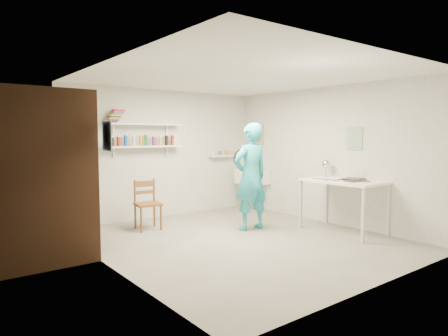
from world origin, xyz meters
TOP-DOWN VIEW (x-y plane):
  - floor at (0.00, 0.00)m, footprint 4.00×4.50m
  - ceiling at (0.00, 0.00)m, footprint 4.00×4.50m
  - wall_back at (0.00, 2.26)m, footprint 4.00×0.02m
  - wall_front at (0.00, -2.26)m, footprint 4.00×0.02m
  - wall_left at (-2.01, 0.00)m, footprint 0.02×4.50m
  - wall_right at (2.01, 0.00)m, footprint 0.02×4.50m
  - doorway_recess at (-1.99, 1.05)m, footprint 0.02×0.90m
  - corridor_box at (-2.70, 1.05)m, footprint 1.40×1.50m
  - door_lintel at (-1.97, 1.05)m, footprint 0.06×1.05m
  - door_jamb_near at (-1.97, 0.55)m, footprint 0.06×0.10m
  - door_jamb_far at (-1.97, 1.55)m, footprint 0.06×0.10m
  - shelf_lower at (-0.50, 2.13)m, footprint 1.50×0.22m
  - shelf_upper at (-0.50, 2.13)m, footprint 1.50×0.22m
  - ledge_shelf at (1.35, 2.17)m, footprint 0.70×0.14m
  - poster_left at (-1.99, 0.05)m, footprint 0.01×0.28m
  - poster_right_a at (1.99, 1.80)m, footprint 0.01×0.34m
  - poster_right_b at (1.99, -0.55)m, footprint 0.01×0.30m
  - belfast_sink at (1.75, 1.70)m, footprint 0.48×0.60m
  - man at (0.57, 0.42)m, footprint 0.66×0.46m
  - wall_clock at (0.56, 0.64)m, footprint 0.32×0.05m
  - wooden_chair at (-0.77, 1.46)m, footprint 0.44×0.43m
  - work_table at (1.64, -0.61)m, footprint 0.76×1.26m
  - desk_lamp at (1.85, -0.10)m, footprint 0.16×0.16m
  - spray_cans at (-0.50, 2.13)m, footprint 1.32×0.06m
  - book_stack at (-1.03, 2.13)m, footprint 0.32×0.14m
  - ledge_pots at (1.35, 2.17)m, footprint 0.48×0.07m
  - papers at (1.64, -0.61)m, footprint 0.30×0.22m

SIDE VIEW (x-z plane):
  - floor at x=0.00m, z-range -0.02..0.00m
  - work_table at x=1.64m, z-range 0.00..0.84m
  - wooden_chair at x=-0.77m, z-range 0.00..0.84m
  - belfast_sink at x=1.75m, z-range 0.55..0.85m
  - papers at x=1.64m, z-range 0.84..0.87m
  - man at x=0.57m, z-range 0.00..1.75m
  - doorway_recess at x=-1.99m, z-range 0.00..2.00m
  - door_jamb_near at x=-1.97m, z-range 0.00..2.00m
  - door_jamb_far at x=-1.97m, z-range 0.00..2.00m
  - corridor_box at x=-2.70m, z-range 0.00..2.10m
  - desk_lamp at x=1.85m, z-range 0.98..1.14m
  - ledge_shelf at x=1.35m, z-range 1.11..1.14m
  - wall_clock at x=0.56m, z-range 1.01..1.33m
  - ledge_pots at x=1.35m, z-range 1.14..1.22m
  - wall_back at x=0.00m, z-range 0.00..2.40m
  - wall_front at x=0.00m, z-range 0.00..2.40m
  - wall_left at x=-2.01m, z-range 0.00..2.40m
  - wall_right at x=2.01m, z-range 0.00..2.40m
  - shelf_lower at x=-0.50m, z-range 1.34..1.36m
  - spray_cans at x=-0.50m, z-range 1.36..1.53m
  - poster_right_b at x=1.99m, z-range 1.31..1.69m
  - poster_left at x=-1.99m, z-range 1.37..1.73m
  - poster_right_a at x=1.99m, z-range 1.34..1.76m
  - shelf_upper at x=-0.50m, z-range 1.74..1.76m
  - book_stack at x=-1.03m, z-range 1.77..1.99m
  - door_lintel at x=-1.97m, z-range 2.00..2.10m
  - ceiling at x=0.00m, z-range 2.40..2.42m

